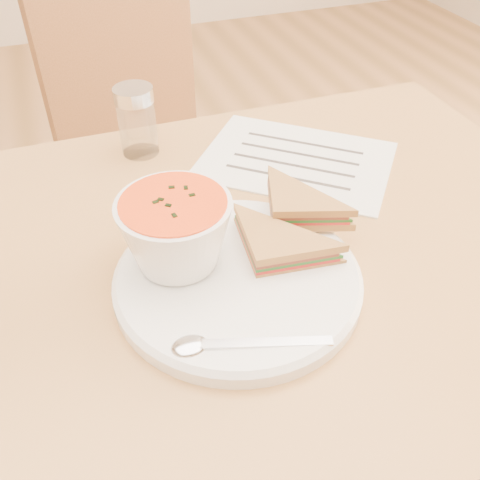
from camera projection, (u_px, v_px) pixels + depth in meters
name	position (u px, v px, depth m)	size (l,w,h in m)	color
dining_table	(236.00, 411.00, 0.92)	(1.00, 0.70, 0.75)	olive
chair_far	(173.00, 187.00, 1.32)	(0.39, 0.39, 0.88)	brown
plate	(238.00, 280.00, 0.62)	(0.29, 0.29, 0.02)	white
soup_bowl	(176.00, 235.00, 0.60)	(0.13, 0.13, 0.09)	white
sandwich_half_a	(256.00, 272.00, 0.60)	(0.11, 0.11, 0.03)	#B98141
sandwich_half_b	(273.00, 222.00, 0.65)	(0.10, 0.10, 0.03)	#B98141
spoon	(245.00, 344.00, 0.53)	(0.19, 0.04, 0.01)	silver
paper_menu	(296.00, 160.00, 0.83)	(0.29, 0.21, 0.00)	white
condiment_shaker	(137.00, 121.00, 0.82)	(0.06, 0.06, 0.11)	silver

